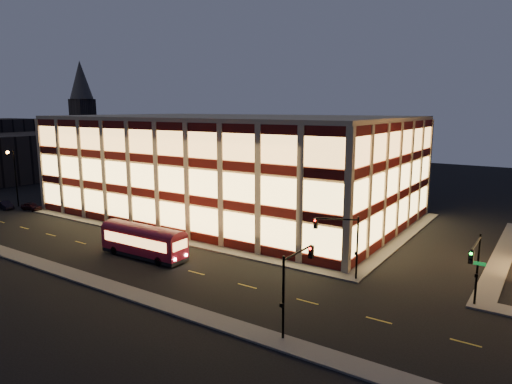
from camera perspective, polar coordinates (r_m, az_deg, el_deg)
The scene contains 16 objects.
ground at distance 55.65m, azimuth -11.19°, elevation -6.06°, with size 200.00×200.00×0.00m, color black.
sidewalk_office_south at distance 58.38m, azimuth -12.60°, elevation -5.26°, with size 54.00×2.00×0.15m, color #514F4C.
sidewalk_office_east at distance 58.65m, azimuth 17.78°, elevation -5.44°, with size 2.00×30.00×0.15m, color #514F4C.
sidewalk_tower_west at distance 56.83m, azimuth 28.54°, elevation -6.74°, with size 2.00×30.00×0.15m, color #514F4C.
sidewalk_near at distance 47.84m, azimuth -22.38°, elevation -9.34°, with size 100.00×2.00×0.15m, color #514F4C.
office_building at distance 68.62m, azimuth -3.15°, elevation 3.42°, with size 50.45×30.45×14.50m.
bg_building_a at distance 114.89m, azimuth -27.13°, elevation 4.00°, with size 18.00×28.00×10.00m, color #2D2621.
church_tower at distance 133.12m, azimuth -20.69°, elevation 6.93°, with size 5.00×5.00×18.00m, color #2D2621.
church_spire at distance 133.16m, azimuth -21.09°, elevation 12.95°, with size 6.00×6.00×10.00m, color #4C473F.
traffic_signal_far at distance 42.52m, azimuth 10.69°, elevation -5.45°, with size 3.79×1.87×6.00m.
traffic_signal_right at distance 38.91m, azimuth 25.76°, elevation -7.86°, with size 1.20×4.37×6.00m.
traffic_signal_near at distance 32.32m, azimuth 4.79°, elevation -10.44°, with size 0.32×4.45×6.00m.
street_lamp_a at distance 82.22m, azimuth -27.98°, elevation 2.13°, with size 0.44×1.22×9.02m.
trolley_bus at distance 49.94m, azimuth -13.89°, elevation -5.78°, with size 10.35×2.85×3.49m.
parked_car_0 at distance 78.81m, azimuth -26.27°, elevation -1.63°, with size 1.46×3.62×1.23m, color black.
parked_car_1 at distance 81.81m, azimuth -28.90°, elevation -1.43°, with size 1.34×3.84×1.27m, color black.
Camera 1 is at (38.02, -37.51, 15.63)m, focal length 32.00 mm.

